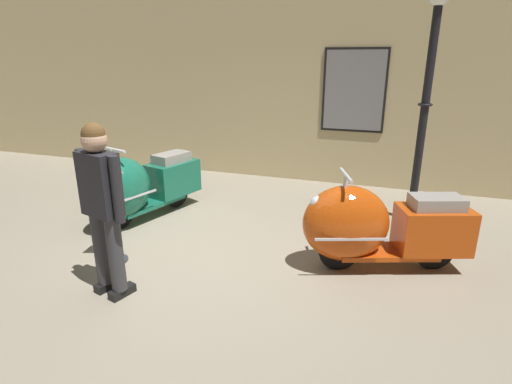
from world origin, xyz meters
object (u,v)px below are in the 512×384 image
(visitor_0, at_px, (102,200))
(scooter_0, at_px, (137,186))
(scooter_1, at_px, (372,226))
(info_stanchion, at_px, (111,223))
(lamppost, at_px, (426,100))

(visitor_0, bearing_deg, scooter_0, 41.89)
(scooter_0, bearing_deg, visitor_0, 42.56)
(scooter_1, distance_m, visitor_0, 2.80)
(scooter_0, relative_size, info_stanchion, 1.69)
(scooter_1, bearing_deg, visitor_0, 9.98)
(visitor_0, bearing_deg, lamppost, -28.01)
(scooter_0, relative_size, visitor_0, 1.13)
(scooter_1, relative_size, lamppost, 0.60)
(scooter_0, distance_m, info_stanchion, 1.24)
(scooter_1, bearing_deg, lamppost, -125.59)
(lamppost, xyz_separation_m, visitor_0, (-2.88, -3.03, -0.73))
(lamppost, distance_m, info_stanchion, 4.28)
(scooter_1, height_order, visitor_0, visitor_0)
(scooter_1, distance_m, lamppost, 2.12)
(scooter_0, height_order, visitor_0, visitor_0)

